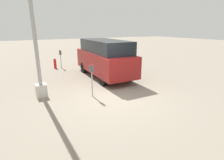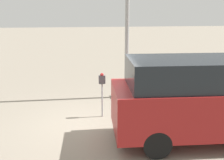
{
  "view_description": "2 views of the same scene",
  "coord_description": "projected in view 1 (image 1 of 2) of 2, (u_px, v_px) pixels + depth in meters",
  "views": [
    {
      "loc": [
        -6.16,
        3.37,
        2.87
      ],
      "look_at": [
        -0.31,
        0.05,
        0.84
      ],
      "focal_mm": 28.0,
      "sensor_mm": 36.0,
      "label": 1
    },
    {
      "loc": [
        -0.28,
        -7.75,
        3.43
      ],
      "look_at": [
        0.72,
        0.79,
        1.16
      ],
      "focal_mm": 45.0,
      "sensor_mm": 36.0,
      "label": 2
    }
  ],
  "objects": [
    {
      "name": "parking_meter_near",
      "position": [
        92.0,
        73.0,
        7.27
      ],
      "size": [
        0.21,
        0.12,
        1.43
      ],
      "rotation": [
        0.0,
        0.0,
        0.06
      ],
      "color": "#9E9EA3",
      "rests_on": "ground"
    },
    {
      "name": "lamp_post",
      "position": [
        36.0,
        49.0,
        7.0
      ],
      "size": [
        0.44,
        0.44,
        6.33
      ],
      "color": "beige",
      "rests_on": "ground"
    },
    {
      "name": "ground_plane",
      "position": [
        110.0,
        97.0,
        7.55
      ],
      "size": [
        80.0,
        80.0,
        0.0
      ],
      "primitive_type": "plane",
      "color": "gray"
    },
    {
      "name": "parked_van",
      "position": [
        104.0,
        57.0,
        10.27
      ],
      "size": [
        4.97,
        1.98,
        2.19
      ],
      "rotation": [
        0.0,
        0.0,
        -0.04
      ],
      "color": "maroon",
      "rests_on": "ground"
    },
    {
      "name": "parking_meter_far",
      "position": [
        60.0,
        55.0,
        12.57
      ],
      "size": [
        0.21,
        0.12,
        1.32
      ],
      "rotation": [
        0.0,
        0.0,
        0.06
      ],
      "color": "#9E9EA3",
      "rests_on": "ground"
    },
    {
      "name": "fire_hydrant",
      "position": [
        55.0,
        63.0,
        12.68
      ],
      "size": [
        0.19,
        0.19,
        0.73
      ],
      "color": "red",
      "rests_on": "ground"
    }
  ]
}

